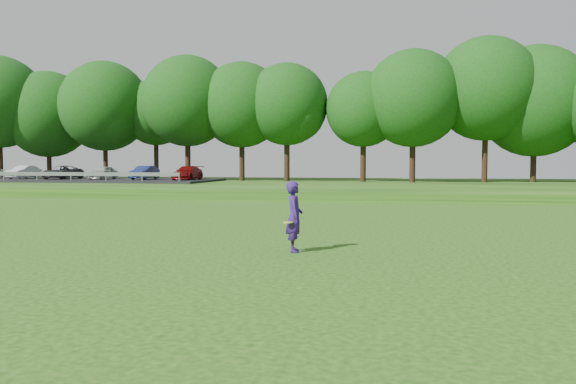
# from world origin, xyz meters

# --- Properties ---
(ground) EXTENTS (140.00, 140.00, 0.00)m
(ground) POSITION_xyz_m (0.00, 0.00, 0.00)
(ground) COLOR #183F0C
(ground) RESTS_ON ground
(berm) EXTENTS (130.00, 30.00, 0.60)m
(berm) POSITION_xyz_m (0.00, 34.00, 0.30)
(berm) COLOR #183F0C
(berm) RESTS_ON ground
(walking_path) EXTENTS (130.00, 1.60, 0.04)m
(walking_path) POSITION_xyz_m (0.00, 20.00, 0.02)
(walking_path) COLOR gray
(walking_path) RESTS_ON ground
(treeline) EXTENTS (104.00, 7.00, 15.00)m
(treeline) POSITION_xyz_m (0.00, 38.00, 8.10)
(treeline) COLOR #153F0E
(treeline) RESTS_ON berm
(parking_lot) EXTENTS (24.00, 9.00, 1.38)m
(parking_lot) POSITION_xyz_m (-23.82, 32.82, 1.06)
(parking_lot) COLOR black
(parking_lot) RESTS_ON berm
(woman) EXTENTS (0.57, 0.80, 1.79)m
(woman) POSITION_xyz_m (1.62, 1.41, 0.89)
(woman) COLOR navy
(woman) RESTS_ON ground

